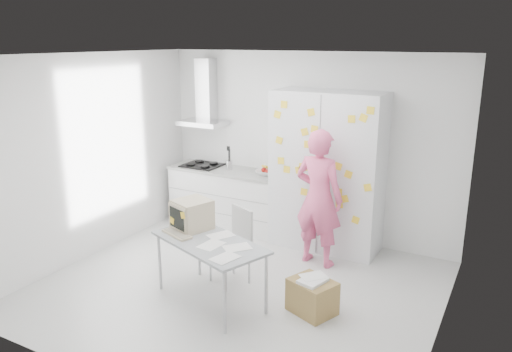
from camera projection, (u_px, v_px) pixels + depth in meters
The scene contains 10 objects.
floor at pixel (238, 288), 5.94m from camera, with size 4.50×4.00×0.02m, color silver.
walls at pixel (266, 165), 6.19m from camera, with size 4.52×4.01×2.70m.
ceiling at pixel (235, 55), 5.22m from camera, with size 4.50×4.00×0.02m, color white.
counter_run at pixel (227, 197), 7.80m from camera, with size 1.84×0.63×1.28m.
range_hood at pixel (205, 99), 7.73m from camera, with size 0.70×0.48×1.01m.
tall_cabinet at pixel (327, 171), 6.86m from camera, with size 1.50×0.68×2.20m.
person at pixel (319, 198), 6.37m from camera, with size 0.65×0.43×1.79m, color #EC5C8C.
desk at pixel (198, 226), 5.65m from camera, with size 1.50×1.09×1.07m.
chair at pixel (235, 241), 5.98m from camera, with size 0.55×0.55×0.92m.
cardboard_box at pixel (312, 296), 5.36m from camera, with size 0.57×0.52×0.41m.
Camera 1 is at (2.76, -4.61, 2.87)m, focal length 35.00 mm.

